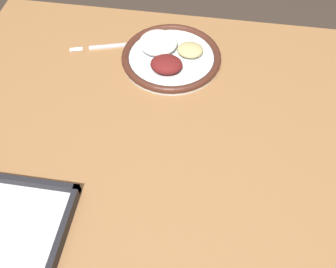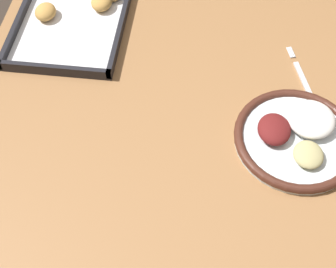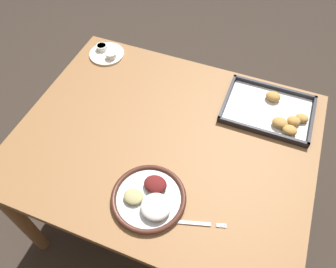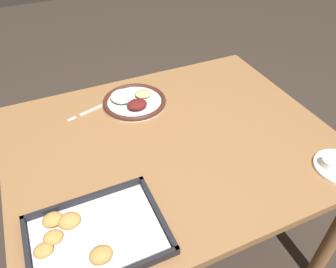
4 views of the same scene
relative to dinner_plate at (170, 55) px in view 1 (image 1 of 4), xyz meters
The scene contains 4 objects.
ground_plane 0.77m from the dinner_plate, 100.70° to the left, with size 8.00×8.00×0.00m, color #382D26.
dining_table 0.30m from the dinner_plate, 100.70° to the left, with size 1.19×0.95×0.71m.
dinner_plate is the anchor object (origin of this frame).
fork 0.17m from the dinner_plate, ahead, with size 0.20×0.07×0.00m.
Camera 1 is at (-0.07, 0.52, 1.43)m, focal length 42.00 mm.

